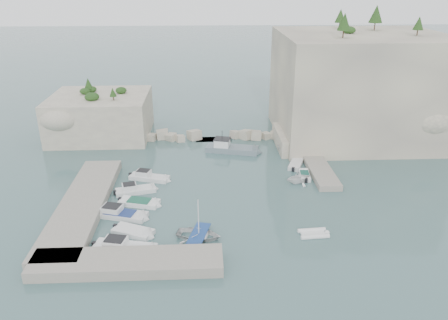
{
  "coord_description": "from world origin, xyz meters",
  "views": [
    {
      "loc": [
        -2.5,
        -46.88,
        25.57
      ],
      "look_at": [
        0.0,
        6.0,
        3.0
      ],
      "focal_mm": 35.0,
      "sensor_mm": 36.0,
      "label": 1
    }
  ],
  "objects_px": {
    "motorboat_d": "(120,217)",
    "tender_east_d": "(290,154)",
    "rowboat": "(199,238)",
    "tender_east_b": "(304,177)",
    "motorboat_c": "(139,204)",
    "motorboat_a": "(150,179)",
    "motorboat_f": "(125,250)",
    "motorboat_b": "(136,192)",
    "inflatable_dinghy": "(313,235)",
    "work_boat": "(232,152)",
    "tender_east_c": "(296,165)",
    "motorboat_e": "(133,234)",
    "tender_east_a": "(298,183)"
  },
  "relations": [
    {
      "from": "motorboat_e",
      "to": "tender_east_c",
      "type": "height_order",
      "value": "same"
    },
    {
      "from": "motorboat_a",
      "to": "tender_east_d",
      "type": "xyz_separation_m",
      "value": [
        20.68,
        8.11,
        0.0
      ]
    },
    {
      "from": "inflatable_dinghy",
      "to": "work_boat",
      "type": "bearing_deg",
      "value": 102.58
    },
    {
      "from": "motorboat_c",
      "to": "motorboat_e",
      "type": "relative_size",
      "value": 1.11
    },
    {
      "from": "rowboat",
      "to": "tender_east_a",
      "type": "xyz_separation_m",
      "value": [
        13.11,
        12.59,
        0.0
      ]
    },
    {
      "from": "inflatable_dinghy",
      "to": "tender_east_a",
      "type": "bearing_deg",
      "value": 81.88
    },
    {
      "from": "motorboat_d",
      "to": "tender_east_d",
      "type": "relative_size",
      "value": 1.68
    },
    {
      "from": "motorboat_a",
      "to": "work_boat",
      "type": "bearing_deg",
      "value": 55.81
    },
    {
      "from": "tender_east_b",
      "to": "tender_east_c",
      "type": "xyz_separation_m",
      "value": [
        -0.37,
        3.98,
        0.0
      ]
    },
    {
      "from": "motorboat_f",
      "to": "tender_east_b",
      "type": "bearing_deg",
      "value": 49.14
    },
    {
      "from": "motorboat_c",
      "to": "motorboat_f",
      "type": "bearing_deg",
      "value": -76.23
    },
    {
      "from": "motorboat_c",
      "to": "tender_east_b",
      "type": "distance_m",
      "value": 22.62
    },
    {
      "from": "rowboat",
      "to": "tender_east_b",
      "type": "bearing_deg",
      "value": -30.17
    },
    {
      "from": "tender_east_c",
      "to": "motorboat_e",
      "type": "bearing_deg",
      "value": 150.78
    },
    {
      "from": "motorboat_d",
      "to": "tender_east_c",
      "type": "relative_size",
      "value": 1.38
    },
    {
      "from": "inflatable_dinghy",
      "to": "tender_east_d",
      "type": "relative_size",
      "value": 0.82
    },
    {
      "from": "motorboat_a",
      "to": "tender_east_d",
      "type": "bearing_deg",
      "value": 38.42
    },
    {
      "from": "motorboat_d",
      "to": "tender_east_a",
      "type": "bearing_deg",
      "value": 35.83
    },
    {
      "from": "motorboat_d",
      "to": "motorboat_a",
      "type": "bearing_deg",
      "value": 93.28
    },
    {
      "from": "rowboat",
      "to": "tender_east_d",
      "type": "xyz_separation_m",
      "value": [
        13.92,
        22.59,
        0.0
      ]
    },
    {
      "from": "tender_east_a",
      "to": "tender_east_d",
      "type": "height_order",
      "value": "tender_east_a"
    },
    {
      "from": "tender_east_d",
      "to": "work_boat",
      "type": "xyz_separation_m",
      "value": [
        -8.85,
        1.4,
        0.0
      ]
    },
    {
      "from": "tender_east_b",
      "to": "tender_east_c",
      "type": "distance_m",
      "value": 4.0
    },
    {
      "from": "motorboat_d",
      "to": "motorboat_c",
      "type": "bearing_deg",
      "value": 73.12
    },
    {
      "from": "motorboat_a",
      "to": "motorboat_b",
      "type": "xyz_separation_m",
      "value": [
        -1.33,
        -3.7,
        0.0
      ]
    },
    {
      "from": "motorboat_a",
      "to": "tender_east_d",
      "type": "relative_size",
      "value": 1.44
    },
    {
      "from": "tender_east_a",
      "to": "work_boat",
      "type": "bearing_deg",
      "value": 16.43
    },
    {
      "from": "motorboat_c",
      "to": "motorboat_d",
      "type": "xyz_separation_m",
      "value": [
        -1.81,
        -2.76,
        0.0
      ]
    },
    {
      "from": "motorboat_b",
      "to": "inflatable_dinghy",
      "type": "distance_m",
      "value": 22.98
    },
    {
      "from": "rowboat",
      "to": "tender_east_a",
      "type": "relative_size",
      "value": 1.4
    },
    {
      "from": "tender_east_d",
      "to": "motorboat_c",
      "type": "bearing_deg",
      "value": 148.46
    },
    {
      "from": "motorboat_f",
      "to": "rowboat",
      "type": "xyz_separation_m",
      "value": [
        7.41,
        1.97,
        0.0
      ]
    },
    {
      "from": "motorboat_a",
      "to": "motorboat_f",
      "type": "distance_m",
      "value": 16.46
    },
    {
      "from": "tender_east_c",
      "to": "motorboat_b",
      "type": "bearing_deg",
      "value": 130.21
    },
    {
      "from": "motorboat_c",
      "to": "tender_east_b",
      "type": "bearing_deg",
      "value": 32.34
    },
    {
      "from": "motorboat_f",
      "to": "inflatable_dinghy",
      "type": "xyz_separation_m",
      "value": [
        19.58,
        1.9,
        0.0
      ]
    },
    {
      "from": "rowboat",
      "to": "inflatable_dinghy",
      "type": "distance_m",
      "value": 12.17
    },
    {
      "from": "motorboat_e",
      "to": "tender_east_c",
      "type": "relative_size",
      "value": 0.96
    },
    {
      "from": "tender_east_b",
      "to": "motorboat_d",
      "type": "bearing_deg",
      "value": 117.71
    },
    {
      "from": "work_boat",
      "to": "tender_east_b",
      "type": "bearing_deg",
      "value": -32.26
    },
    {
      "from": "motorboat_d",
      "to": "tender_east_d",
      "type": "distance_m",
      "value": 29.05
    },
    {
      "from": "tender_east_d",
      "to": "tender_east_b",
      "type": "bearing_deg",
      "value": -153.91
    },
    {
      "from": "tender_east_d",
      "to": "motorboat_a",
      "type": "bearing_deg",
      "value": 134.4
    },
    {
      "from": "motorboat_b",
      "to": "inflatable_dinghy",
      "type": "xyz_separation_m",
      "value": [
        20.26,
        -10.85,
        0.0
      ]
    },
    {
      "from": "rowboat",
      "to": "tender_east_c",
      "type": "bearing_deg",
      "value": -22.48
    },
    {
      "from": "motorboat_e",
      "to": "tender_east_c",
      "type": "xyz_separation_m",
      "value": [
        21.03,
        17.21,
        0.0
      ]
    },
    {
      "from": "motorboat_d",
      "to": "work_boat",
      "type": "height_order",
      "value": "work_boat"
    },
    {
      "from": "motorboat_b",
      "to": "motorboat_c",
      "type": "xyz_separation_m",
      "value": [
        0.88,
        -3.24,
        0.0
      ]
    },
    {
      "from": "motorboat_c",
      "to": "motorboat_d",
      "type": "distance_m",
      "value": 3.3
    },
    {
      "from": "rowboat",
      "to": "work_boat",
      "type": "height_order",
      "value": "work_boat"
    }
  ]
}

